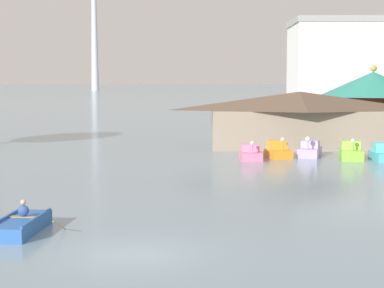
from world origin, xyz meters
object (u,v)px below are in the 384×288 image
at_px(pedal_boat_orange, 278,151).
at_px(pedal_boat_cyan, 383,153).
at_px(rowboat_with_rower, 21,225).
at_px(boathouse, 300,119).
at_px(pedal_boat_lime, 351,152).
at_px(pedal_boat_pink, 250,154).
at_px(green_roof_pavilion, 373,99).
at_px(background_building_block, 362,67).
at_px(pedal_boat_lavender, 310,150).

xyz_separation_m(pedal_boat_orange, pedal_boat_cyan, (7.62, -1.47, -0.01)).
height_order(rowboat_with_rower, boathouse, boathouse).
distance_m(pedal_boat_lime, pedal_boat_cyan, 2.35).
distance_m(pedal_boat_pink, pedal_boat_lime, 7.48).
xyz_separation_m(pedal_boat_cyan, boathouse, (-4.91, 8.24, 2.08)).
height_order(rowboat_with_rower, pedal_boat_orange, pedal_boat_orange).
height_order(pedal_boat_lime, green_roof_pavilion, green_roof_pavilion).
bearing_deg(pedal_boat_orange, rowboat_with_rower, -42.19).
height_order(pedal_boat_orange, pedal_boat_lime, pedal_boat_lime).
distance_m(rowboat_with_rower, background_building_block, 93.00).
relative_size(pedal_boat_pink, boathouse, 0.15).
bearing_deg(green_roof_pavilion, boathouse, -127.80).
relative_size(pedal_boat_cyan, boathouse, 0.17).
xyz_separation_m(pedal_boat_lavender, boathouse, (0.12, 5.91, 2.10)).
bearing_deg(pedal_boat_lime, pedal_boat_lavender, -121.63).
bearing_deg(green_roof_pavilion, pedal_boat_lime, -109.22).
distance_m(boathouse, background_building_block, 58.99).
bearing_deg(pedal_boat_pink, pedal_boat_orange, 117.73).
xyz_separation_m(pedal_boat_lime, pedal_boat_cyan, (2.33, -0.27, -0.05)).
bearing_deg(pedal_boat_pink, pedal_boat_lime, 88.16).
height_order(pedal_boat_lavender, pedal_boat_cyan, pedal_boat_cyan).
bearing_deg(boathouse, pedal_boat_lime, -72.09).
bearing_deg(boathouse, background_building_block, 70.56).
distance_m(pedal_boat_cyan, background_building_block, 65.72).
height_order(pedal_boat_orange, boathouse, boathouse).
height_order(rowboat_with_rower, pedal_boat_lavender, pedal_boat_lavender).
bearing_deg(boathouse, pedal_boat_orange, -111.83).
bearing_deg(pedal_boat_lime, pedal_boat_orange, -97.10).
bearing_deg(green_roof_pavilion, pedal_boat_orange, -122.79).
bearing_deg(pedal_boat_orange, boathouse, 144.48).
relative_size(rowboat_with_rower, green_roof_pavilion, 0.30).
xyz_separation_m(pedal_boat_lavender, green_roof_pavilion, (9.84, 18.45, 3.47)).
relative_size(pedal_boat_orange, pedal_boat_cyan, 0.95).
xyz_separation_m(pedal_boat_pink, pedal_boat_lime, (7.48, 0.07, 0.10)).
bearing_deg(pedal_boat_orange, background_building_block, 146.61).
bearing_deg(pedal_boat_lavender, pedal_boat_lime, 70.29).
height_order(pedal_boat_pink, background_building_block, background_building_block).
xyz_separation_m(green_roof_pavilion, background_building_block, (9.82, 42.83, 4.27)).
relative_size(pedal_boat_pink, pedal_boat_lavender, 0.78).
relative_size(pedal_boat_lavender, pedal_boat_cyan, 1.19).
bearing_deg(pedal_boat_orange, pedal_boat_lime, 63.52).
xyz_separation_m(pedal_boat_lavender, pedal_boat_cyan, (5.02, -2.32, 0.02)).
bearing_deg(rowboat_with_rower, boathouse, 157.39).
relative_size(rowboat_with_rower, pedal_boat_lavender, 1.09).
relative_size(pedal_boat_pink, pedal_boat_lime, 1.04).
relative_size(pedal_boat_lime, boathouse, 0.15).
bearing_deg(pedal_boat_lavender, background_building_block, 179.82).
distance_m(rowboat_with_rower, pedal_boat_cyan, 30.15).
bearing_deg(background_building_block, pedal_boat_lavender, -107.79).
bearing_deg(background_building_block, pedal_boat_orange, -109.70).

